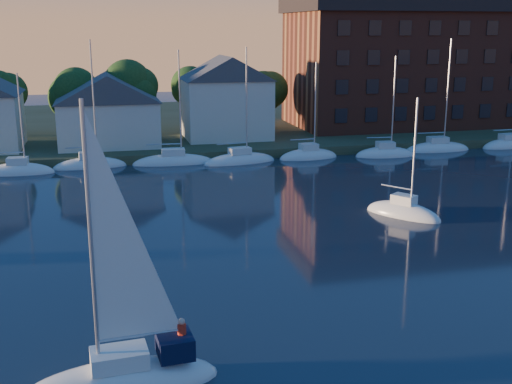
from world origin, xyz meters
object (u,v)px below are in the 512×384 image
object	(u,v)px
condo_block	(404,60)
hero_sailboat	(124,375)
clubhouse_east	(226,96)
clubhouse_centre	(108,109)
drifting_sailboat_right	(403,214)

from	to	relation	value
condo_block	hero_sailboat	distance (m)	71.88
clubhouse_east	hero_sailboat	world-z (taller)	hero_sailboat
clubhouse_centre	condo_block	distance (m)	41.05
condo_block	clubhouse_centre	bearing A→B (deg)	-168.76
clubhouse_centre	condo_block	size ratio (longest dim) A/B	0.37
clubhouse_centre	hero_sailboat	size ratio (longest dim) A/B	0.91
condo_block	clubhouse_east	bearing A→B (deg)	-167.11
clubhouse_east	condo_block	xyz separation A→B (m)	(26.00, 5.95, 3.79)
clubhouse_east	hero_sailboat	xyz separation A→B (m)	(-14.65, -52.61, -5.45)
clubhouse_east	drifting_sailboat_right	size ratio (longest dim) A/B	1.03
drifting_sailboat_right	condo_block	bearing A→B (deg)	118.46
clubhouse_centre	hero_sailboat	xyz separation A→B (m)	(-0.65, -50.61, -4.59)
clubhouse_centre	drifting_sailboat_right	bearing A→B (deg)	-55.62
hero_sailboat	drifting_sailboat_right	bearing A→B (deg)	-142.10
clubhouse_centre	hero_sailboat	distance (m)	50.82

